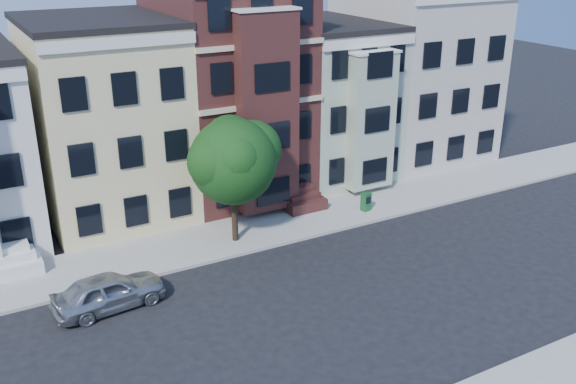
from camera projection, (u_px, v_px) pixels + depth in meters
ground at (374, 297)px, 26.74m from camera, size 120.00×120.00×0.00m
far_sidewalk at (282, 225)px, 33.20m from camera, size 60.00×4.00×0.15m
house_yellow at (105, 121)px, 33.48m from camera, size 7.00×9.00×10.00m
house_brown at (227, 88)px, 36.27m from camera, size 7.00×9.00×12.00m
house_green at (324, 100)px, 39.75m from camera, size 6.00×9.00×9.00m
house_cream at (413, 73)px, 42.53m from camera, size 8.00×9.00×11.00m
street_tree at (233, 167)px, 30.00m from camera, size 7.37×7.37×7.55m
parked_car at (109, 291)px, 25.67m from camera, size 4.62×2.21×1.52m
newspaper_box at (366, 202)px, 34.58m from camera, size 0.52×0.48×1.01m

